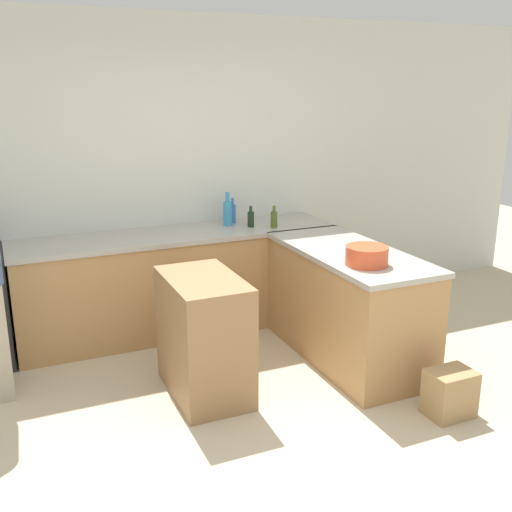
{
  "coord_description": "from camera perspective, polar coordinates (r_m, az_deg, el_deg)",
  "views": [
    {
      "loc": [
        -1.4,
        -2.9,
        2.12
      ],
      "look_at": [
        0.26,
        0.85,
        0.93
      ],
      "focal_mm": 42.0,
      "sensor_mm": 36.0,
      "label": 1
    }
  ],
  "objects": [
    {
      "name": "ground_plane",
      "position": [
        3.85,
        1.62,
        -17.18
      ],
      "size": [
        14.0,
        14.0,
        0.0
      ],
      "primitive_type": "plane",
      "color": "beige"
    },
    {
      "name": "counter_back",
      "position": [
        5.3,
        -7.32,
        -2.4
      ],
      "size": [
        2.78,
        0.66,
        0.89
      ],
      "color": "tan",
      "rests_on": "ground_plane"
    },
    {
      "name": "paper_bag",
      "position": [
        4.23,
        17.97,
        -12.33
      ],
      "size": [
        0.3,
        0.23,
        0.32
      ],
      "color": "#A88456",
      "rests_on": "ground_plane"
    },
    {
      "name": "dish_soap_bottle",
      "position": [
        5.37,
        -2.71,
        4.17
      ],
      "size": [
        0.08,
        0.08,
        0.3
      ],
      "color": "#338CBF",
      "rests_on": "counter_back"
    },
    {
      "name": "counter_peninsula",
      "position": [
        4.78,
        8.68,
        -4.55
      ],
      "size": [
        0.69,
        1.56,
        0.89
      ],
      "color": "tan",
      "rests_on": "ground_plane"
    },
    {
      "name": "wall_back",
      "position": [
        5.42,
        -8.72,
        7.81
      ],
      "size": [
        8.0,
        0.06,
        2.7
      ],
      "color": "silver",
      "rests_on": "ground_plane"
    },
    {
      "name": "island_table",
      "position": [
        4.2,
        -4.96,
        -7.62
      ],
      "size": [
        0.48,
        0.79,
        0.86
      ],
      "color": "#997047",
      "rests_on": "ground_plane"
    },
    {
      "name": "water_bottle_blue",
      "position": [
        5.48,
        -2.23,
        4.12
      ],
      "size": [
        0.06,
        0.06,
        0.23
      ],
      "color": "#386BB7",
      "rests_on": "counter_back"
    },
    {
      "name": "mixing_bowl",
      "position": [
        4.27,
        10.5,
        0.04
      ],
      "size": [
        0.3,
        0.3,
        0.13
      ],
      "color": "#DB512D",
      "rests_on": "counter_peninsula"
    },
    {
      "name": "wine_bottle_dark",
      "position": [
        5.32,
        -0.5,
        3.58
      ],
      "size": [
        0.06,
        0.06,
        0.19
      ],
      "color": "black",
      "rests_on": "counter_back"
    },
    {
      "name": "olive_oil_bottle",
      "position": [
        5.3,
        1.73,
        3.55
      ],
      "size": [
        0.06,
        0.06,
        0.2
      ],
      "color": "#475B1E",
      "rests_on": "counter_back"
    }
  ]
}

